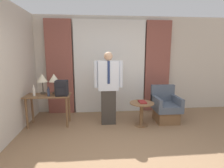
# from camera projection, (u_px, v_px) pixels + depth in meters

# --- Properties ---
(wall_back) EXTENTS (10.00, 0.06, 2.70)m
(wall_back) POSITION_uv_depth(u_px,v_px,m) (109.00, 65.00, 5.03)
(wall_back) COLOR beige
(wall_back) RESTS_ON ground_plane
(curtain_sheer_center) EXTENTS (1.97, 0.06, 2.58)m
(curtain_sheer_center) POSITION_uv_depth(u_px,v_px,m) (110.00, 67.00, 4.91)
(curtain_sheer_center) COLOR white
(curtain_sheer_center) RESTS_ON ground_plane
(curtain_drape_left) EXTENTS (0.71, 0.06, 2.58)m
(curtain_drape_left) POSITION_uv_depth(u_px,v_px,m) (60.00, 68.00, 4.79)
(curtain_drape_left) COLOR brown
(curtain_drape_left) RESTS_ON ground_plane
(curtain_drape_right) EXTENTS (0.71, 0.06, 2.58)m
(curtain_drape_right) POSITION_uv_depth(u_px,v_px,m) (157.00, 67.00, 5.04)
(curtain_drape_right) COLOR brown
(curtain_drape_right) RESTS_ON ground_plane
(desk) EXTENTS (1.00, 0.47, 0.73)m
(desk) POSITION_uv_depth(u_px,v_px,m) (48.00, 101.00, 4.07)
(desk) COLOR brown
(desk) RESTS_ON ground_plane
(table_lamp_left) EXTENTS (0.24, 0.24, 0.48)m
(table_lamp_left) POSITION_uv_depth(u_px,v_px,m) (42.00, 79.00, 4.06)
(table_lamp_left) COLOR #4C4238
(table_lamp_left) RESTS_ON desk
(table_lamp_right) EXTENTS (0.24, 0.24, 0.48)m
(table_lamp_right) POSITION_uv_depth(u_px,v_px,m) (54.00, 79.00, 4.09)
(table_lamp_right) COLOR #4C4238
(table_lamp_right) RESTS_ON desk
(bottle_near_edge) EXTENTS (0.06, 0.06, 0.25)m
(bottle_near_edge) POSITION_uv_depth(u_px,v_px,m) (34.00, 91.00, 3.92)
(bottle_near_edge) COLOR silver
(bottle_near_edge) RESTS_ON desk
(bottle_by_lamp) EXTENTS (0.06, 0.06, 0.22)m
(bottle_by_lamp) POSITION_uv_depth(u_px,v_px,m) (48.00, 92.00, 3.91)
(bottle_by_lamp) COLOR #2D3851
(bottle_by_lamp) RESTS_ON desk
(backpack) EXTENTS (0.26, 0.26, 0.35)m
(backpack) POSITION_uv_depth(u_px,v_px,m) (62.00, 88.00, 3.95)
(backpack) COLOR black
(backpack) RESTS_ON desk
(person) EXTENTS (0.68, 0.22, 1.72)m
(person) POSITION_uv_depth(u_px,v_px,m) (108.00, 86.00, 4.09)
(person) COLOR #38332D
(person) RESTS_ON ground_plane
(armchair) EXTENTS (0.60, 0.65, 0.88)m
(armchair) POSITION_uv_depth(u_px,v_px,m) (166.00, 108.00, 4.35)
(armchair) COLOR brown
(armchair) RESTS_ON ground_plane
(side_table) EXTENTS (0.56, 0.56, 0.56)m
(side_table) POSITION_uv_depth(u_px,v_px,m) (142.00, 110.00, 4.07)
(side_table) COLOR brown
(side_table) RESTS_ON ground_plane
(book) EXTENTS (0.16, 0.26, 0.03)m
(book) POSITION_uv_depth(u_px,v_px,m) (142.00, 102.00, 4.03)
(book) COLOR maroon
(book) RESTS_ON side_table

